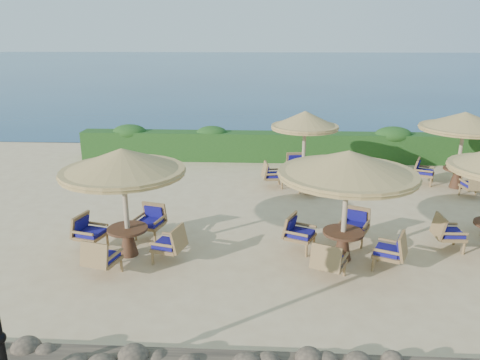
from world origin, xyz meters
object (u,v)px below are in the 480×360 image
cafe_set_0 (124,182)px  cafe_set_4 (463,133)px  cafe_set_3 (304,140)px  cafe_set_1 (347,182)px

cafe_set_0 → cafe_set_4: bearing=30.1°
cafe_set_3 → cafe_set_4: bearing=1.0°
cafe_set_1 → cafe_set_4: (4.78, 5.67, 0.03)m
cafe_set_0 → cafe_set_3: same height
cafe_set_4 → cafe_set_3: bearing=-179.0°
cafe_set_0 → cafe_set_4: (9.89, 5.74, 0.09)m
cafe_set_0 → cafe_set_4: 11.44m
cafe_set_1 → cafe_set_4: size_ratio=1.09×
cafe_set_0 → cafe_set_1: 5.11m
cafe_set_0 → cafe_set_1: same height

